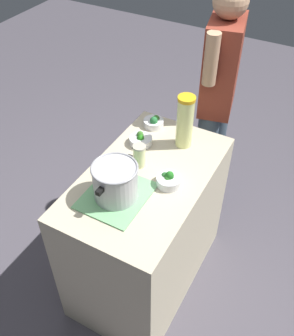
# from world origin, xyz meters

# --- Properties ---
(ground_plane) EXTENTS (8.00, 8.00, 0.00)m
(ground_plane) POSITION_xyz_m (0.00, 0.00, 0.00)
(ground_plane) COLOR #504B54
(counter_slab) EXTENTS (1.03, 0.60, 0.91)m
(counter_slab) POSITION_xyz_m (0.00, 0.00, 0.45)
(counter_slab) COLOR #C0B496
(counter_slab) RESTS_ON ground_plane
(dish_cloth) EXTENTS (0.35, 0.30, 0.01)m
(dish_cloth) POSITION_xyz_m (-0.21, 0.06, 0.91)
(dish_cloth) COLOR #78BC7C
(dish_cloth) RESTS_ON counter_slab
(cooking_pot) EXTENTS (0.29, 0.23, 0.19)m
(cooking_pot) POSITION_xyz_m (-0.21, 0.06, 1.01)
(cooking_pot) COLOR #B7B7BC
(cooking_pot) RESTS_ON dish_cloth
(lemonade_pitcher) EXTENTS (0.10, 0.10, 0.31)m
(lemonade_pitcher) POSITION_xyz_m (0.33, -0.06, 1.07)
(lemonade_pitcher) COLOR #E3E990
(lemonade_pitcher) RESTS_ON counter_slab
(mason_jar) EXTENTS (0.07, 0.07, 0.13)m
(mason_jar) POSITION_xyz_m (0.05, 0.07, 0.98)
(mason_jar) COLOR beige
(mason_jar) RESTS_ON counter_slab
(broccoli_bowl_front) EXTENTS (0.12, 0.12, 0.08)m
(broccoli_bowl_front) POSITION_xyz_m (0.40, 0.17, 0.94)
(broccoli_bowl_front) COLOR silver
(broccoli_bowl_front) RESTS_ON counter_slab
(broccoli_bowl_center) EXTENTS (0.13, 0.13, 0.07)m
(broccoli_bowl_center) POSITION_xyz_m (0.22, 0.16, 0.93)
(broccoli_bowl_center) COLOR silver
(broccoli_bowl_center) RESTS_ON counter_slab
(broccoli_bowl_back) EXTENTS (0.13, 0.13, 0.08)m
(broccoli_bowl_back) POSITION_xyz_m (-0.01, -0.13, 0.94)
(broccoli_bowl_back) COLOR silver
(broccoli_bowl_back) RESTS_ON counter_slab
(person_cook) EXTENTS (0.50, 0.27, 1.67)m
(person_cook) POSITION_xyz_m (0.81, -0.07, 0.92)
(person_cook) COLOR #3C4C5B
(person_cook) RESTS_ON ground_plane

